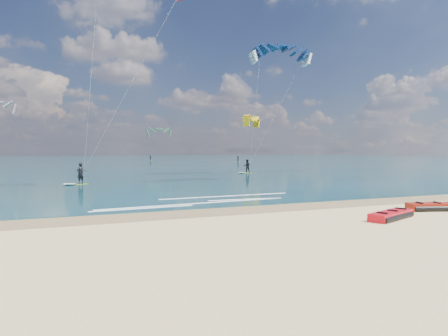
# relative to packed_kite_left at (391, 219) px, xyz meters

# --- Properties ---
(ground) EXTENTS (320.00, 320.00, 0.00)m
(ground) POSITION_rel_packed_kite_left_xyz_m (-5.38, 41.41, 0.00)
(ground) COLOR tan
(ground) RESTS_ON ground
(wet_sand_strip) EXTENTS (320.00, 2.40, 0.01)m
(wet_sand_strip) POSITION_rel_packed_kite_left_xyz_m (-5.38, 4.41, 0.00)
(wet_sand_strip) COLOR olive
(wet_sand_strip) RESTS_ON ground
(sea) EXTENTS (320.00, 200.00, 0.04)m
(sea) POSITION_rel_packed_kite_left_xyz_m (-5.38, 105.41, 0.02)
(sea) COLOR #093335
(sea) RESTS_ON ground
(packed_kite_left) EXTENTS (2.95, 1.93, 0.37)m
(packed_kite_left) POSITION_rel_packed_kite_left_xyz_m (0.00, 0.00, 0.00)
(packed_kite_left) COLOR red
(packed_kite_left) RESTS_ON ground
(packed_kite_mid) EXTENTS (2.81, 1.79, 0.40)m
(packed_kite_mid) POSITION_rel_packed_kite_left_xyz_m (3.54, 0.97, 0.00)
(packed_kite_mid) COLOR #9D190A
(packed_kite_mid) RESTS_ON ground
(kitesurfer_main) EXTENTS (10.12, 8.02, 17.20)m
(kitesurfer_main) POSITION_rel_packed_kite_left_xyz_m (-8.57, 18.33, 8.78)
(kitesurfer_main) COLOR #A9DD1A
(kitesurfer_main) RESTS_ON sea
(kitesurfer_far) EXTENTS (7.75, 6.24, 15.38)m
(kitesurfer_far) POSITION_rel_packed_kite_left_xyz_m (9.57, 28.42, 8.05)
(kitesurfer_far) COLOR yellow
(kitesurfer_far) RESTS_ON sea
(shoreline_foam) EXTENTS (11.99, 3.62, 0.01)m
(shoreline_foam) POSITION_rel_packed_kite_left_xyz_m (-4.95, 7.78, 0.04)
(shoreline_foam) COLOR white
(shoreline_foam) RESTS_ON ground
(distant_kites) EXTENTS (86.49, 38.20, 12.92)m
(distant_kites) POSITION_rel_packed_kite_left_xyz_m (-15.78, 79.14, 5.38)
(distant_kites) COLOR yellow
(distant_kites) RESTS_ON ground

